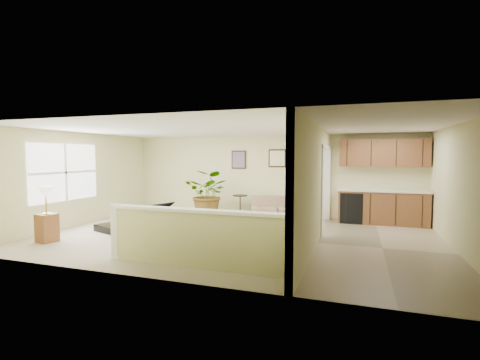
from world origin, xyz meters
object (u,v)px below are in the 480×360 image
(loveseat, at_px, (277,208))
(accent_table, at_px, (240,203))
(small_plant, at_px, (309,215))
(palm_plant, at_px, (209,194))
(piano, at_px, (139,204))
(lamp_stand, at_px, (47,218))
(piano_bench, at_px, (175,222))

(loveseat, relative_size, accent_table, 2.66)
(small_plant, bearing_deg, accent_table, 171.29)
(palm_plant, bearing_deg, piano, -114.22)
(lamp_stand, bearing_deg, small_plant, 38.02)
(piano, height_order, loveseat, piano)
(accent_table, xyz_separation_m, palm_plant, (-0.87, -0.41, 0.28))
(piano_bench, bearing_deg, small_plant, 38.74)
(loveseat, xyz_separation_m, lamp_stand, (-4.13, -4.36, 0.19))
(palm_plant, bearing_deg, piano_bench, -87.58)
(piano, bearing_deg, accent_table, 73.28)
(piano, height_order, lamp_stand, piano)
(accent_table, relative_size, palm_plant, 0.46)
(piano, distance_m, piano_bench, 1.13)
(small_plant, bearing_deg, piano, -150.66)
(piano_bench, relative_size, small_plant, 1.55)
(accent_table, bearing_deg, lamp_stand, -124.56)
(lamp_stand, bearing_deg, accent_table, 55.44)
(piano_bench, xyz_separation_m, palm_plant, (-0.10, 2.26, 0.43))
(palm_plant, xyz_separation_m, lamp_stand, (-2.11, -3.92, -0.19))
(accent_table, bearing_deg, small_plant, -8.71)
(palm_plant, height_order, small_plant, palm_plant)
(loveseat, xyz_separation_m, palm_plant, (-2.02, -0.45, 0.38))
(palm_plant, relative_size, lamp_stand, 1.19)
(loveseat, bearing_deg, piano, -158.20)
(piano, bearing_deg, small_plant, 48.33)
(loveseat, distance_m, lamp_stand, 6.01)
(piano_bench, relative_size, palm_plant, 0.57)
(palm_plant, height_order, lamp_stand, palm_plant)
(small_plant, relative_size, lamp_stand, 0.44)
(accent_table, xyz_separation_m, lamp_stand, (-2.98, -4.32, 0.09))
(piano, distance_m, palm_plant, 2.36)
(piano_bench, height_order, loveseat, loveseat)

